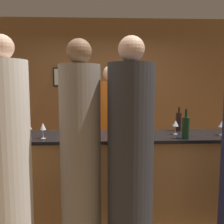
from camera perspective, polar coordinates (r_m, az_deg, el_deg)
The scene contains 14 objects.
ground_plane at distance 3.22m, azimuth -0.09°, elevation -23.98°, with size 14.00×14.00×0.00m, color brown.
back_wall at distance 4.65m, azimuth -1.13°, elevation 3.69°, with size 8.00×0.08×2.80m.
bar_counter at distance 2.99m, azimuth -0.09°, elevation -15.19°, with size 3.47×0.62×1.06m.
bartender at distance 3.63m, azimuth -0.27°, elevation -5.25°, with size 0.31×0.31×1.89m.
guest_1 at distance 2.14m, azimuth 4.21°, elevation -12.55°, with size 0.38×0.38×2.01m.
guest_3 at distance 2.23m, azimuth -22.77°, elevation -12.36°, with size 0.38×0.38×2.01m.
guest_4 at distance 2.21m, azimuth -7.15°, elevation -12.02°, with size 0.35×0.35×2.00m.
wine_bottle_0 at distance 2.74m, azimuth 16.47°, elevation -3.41°, with size 0.08×0.08×0.31m.
wine_bottle_1 at distance 2.88m, azimuth 8.64°, elevation -2.89°, with size 0.08×0.08×0.29m.
wine_bottle_2 at distance 3.16m, azimuth 14.99°, elevation -2.09°, with size 0.07×0.07×0.29m.
wine_glass_0 at distance 3.06m, azimuth 23.87°, elevation -2.61°, with size 0.07×0.07×0.16m.
wine_glass_2 at distance 2.75m, azimuth -18.58°, elevation -3.09°, with size 0.07×0.07×0.18m.
wine_glass_3 at distance 2.93m, azimuth 14.35°, elevation -2.65°, with size 0.07×0.07×0.16m.
wine_glass_4 at distance 2.72m, azimuth -15.51°, elevation -3.30°, with size 0.06×0.06×0.17m.
Camera 1 is at (-0.12, -2.77, 1.64)m, focal length 40.00 mm.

